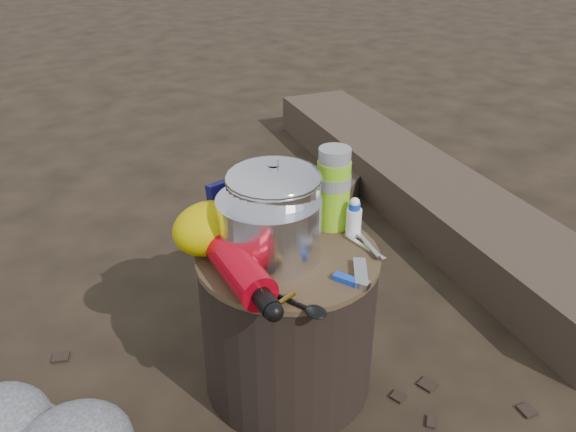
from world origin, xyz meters
TOP-DOWN VIEW (x-y plane):
  - ground at (0.00, 0.00)m, footprint 60.00×60.00m
  - stump at (0.00, 0.00)m, footprint 0.41×0.41m
  - log_main at (1.00, 0.45)m, footprint 0.89×2.05m
  - log_small at (0.79, 0.71)m, footprint 1.06×0.70m
  - foil_windscreen at (-0.03, 0.02)m, footprint 0.23×0.23m
  - camping_pot at (-0.01, 0.04)m, footprint 0.21×0.21m
  - fuel_bottle at (-0.15, -0.01)m, footprint 0.13×0.33m
  - thermos at (0.17, 0.04)m, footprint 0.08×0.08m
  - travel_mug at (0.09, 0.12)m, footprint 0.09×0.09m
  - stuff_sack at (-0.13, 0.12)m, footprint 0.17×0.14m
  - food_pouch at (-0.05, 0.15)m, footprint 0.11×0.03m
  - lighter at (0.03, -0.16)m, footprint 0.05×0.08m
  - multitool at (0.07, -0.16)m, footprint 0.08×0.09m
  - pot_grabber at (0.15, -0.09)m, footprint 0.06×0.14m
  - spork at (-0.11, -0.14)m, footprint 0.07×0.15m
  - squeeze_bottle at (0.17, -0.03)m, footprint 0.04×0.04m

SIDE VIEW (x-z plane):
  - ground at x=0.00m, z-range 0.00..0.00m
  - log_small at x=0.79m, z-range 0.00..0.09m
  - log_main at x=1.00m, z-range 0.00..0.17m
  - stump at x=0.00m, z-range 0.00..0.38m
  - spork at x=-0.11m, z-range 0.38..0.39m
  - pot_grabber at x=0.15m, z-range 0.38..0.40m
  - multitool at x=0.07m, z-range 0.38..0.40m
  - lighter at x=0.03m, z-range 0.38..0.40m
  - fuel_bottle at x=-0.15m, z-range 0.38..0.46m
  - squeeze_bottle at x=0.17m, z-range 0.38..0.47m
  - stuff_sack at x=-0.13m, z-range 0.38..0.50m
  - travel_mug at x=0.09m, z-range 0.38..0.51m
  - food_pouch at x=-0.05m, z-range 0.38..0.52m
  - foil_windscreen at x=-0.03m, z-range 0.38..0.52m
  - thermos at x=0.17m, z-range 0.38..0.58m
  - camping_pot at x=-0.01m, z-range 0.38..0.59m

